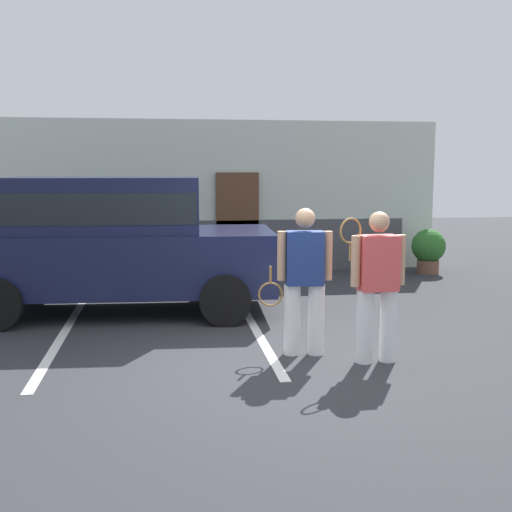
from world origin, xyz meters
TOP-DOWN VIEW (x-y plane):
  - ground_plane at (0.00, 0.00)m, footprint 40.00×40.00m
  - parking_stripe_0 at (-2.64, 1.50)m, footprint 0.12×4.40m
  - parking_stripe_1 at (-0.09, 1.50)m, footprint 0.12×4.40m
  - house_frontage at (0.00, 6.54)m, footprint 9.17×0.40m
  - parked_suv at (-2.07, 2.82)m, footprint 4.70×2.37m
  - tennis_player_man at (0.31, 0.25)m, footprint 0.89×0.31m
  - tennis_player_woman at (1.05, -0.16)m, footprint 0.77×0.29m
  - potted_plant_by_porch at (3.19, 5.38)m, footprint 0.52×0.52m
  - potted_plant_secondary at (4.18, 5.62)m, footprint 0.71×0.71m

SIDE VIEW (x-z plane):
  - ground_plane at x=0.00m, z-range 0.00..0.00m
  - parking_stripe_0 at x=-2.64m, z-range 0.00..0.01m
  - parking_stripe_1 at x=-0.09m, z-range 0.00..0.01m
  - potted_plant_by_porch at x=3.19m, z-range 0.04..0.73m
  - potted_plant_secondary at x=4.18m, z-range 0.05..0.98m
  - tennis_player_man at x=0.31m, z-range 0.03..1.76m
  - tennis_player_woman at x=1.05m, z-range 0.04..1.75m
  - parked_suv at x=-2.07m, z-range 0.12..2.17m
  - house_frontage at x=0.00m, z-range -0.10..3.09m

